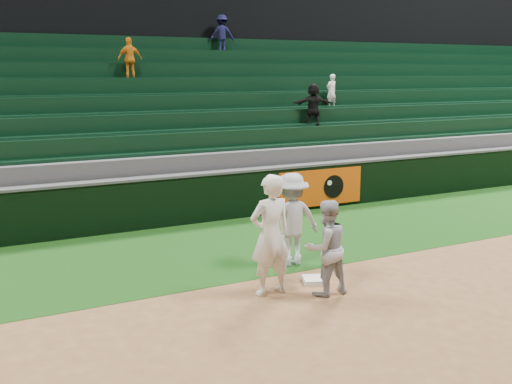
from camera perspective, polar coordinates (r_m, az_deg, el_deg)
ground at (r=10.21m, az=7.28°, el=-9.43°), size 70.00×70.00×0.00m
foul_grass at (r=12.68m, az=-0.19°, el=-5.03°), size 36.00×4.20×0.01m
upper_deck at (r=26.00m, az=-14.85°, el=16.64°), size 40.00×12.00×12.00m
first_base at (r=10.39m, az=5.84°, el=-8.75°), size 0.51×0.51×0.09m
first_baseman at (r=9.52m, az=1.43°, el=-4.35°), size 0.79×0.55×2.07m
baserunner at (r=9.65m, az=7.00°, el=-5.55°), size 0.81×0.63×1.64m
base_coach at (r=11.01m, az=3.57°, el=-2.76°), size 1.20×0.72×1.81m
field_wall at (r=14.47m, az=-3.90°, el=-0.33°), size 36.00×0.45×1.25m
stadium_seating at (r=17.80m, az=-8.64°, el=5.36°), size 36.00×5.95×5.62m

